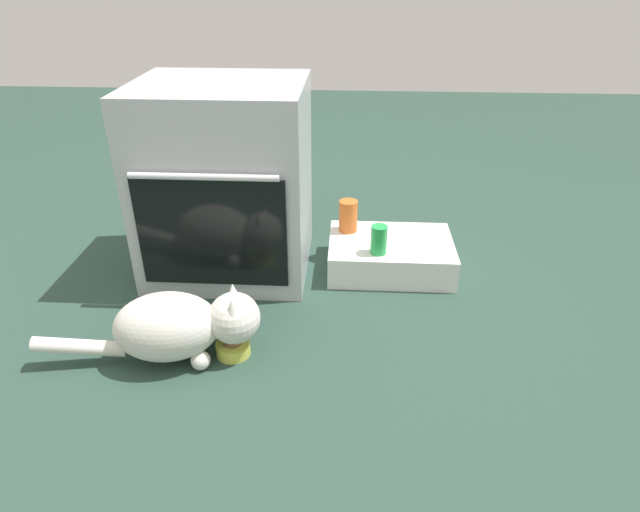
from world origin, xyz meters
name	(u,v)px	position (x,y,z in m)	size (l,w,h in m)	color
ground	(233,329)	(0.00, 0.00, 0.00)	(8.00, 8.00, 0.00)	#284238
oven	(226,181)	(-0.09, 0.48, 0.39)	(0.66, 0.62, 0.78)	#B7BABF
pantry_cabinet	(390,255)	(0.59, 0.48, 0.07)	(0.52, 0.37, 0.13)	white
food_bowl	(233,347)	(0.03, -0.14, 0.03)	(0.12, 0.12, 0.07)	#D1D14C
cat	(181,325)	(-0.13, -0.16, 0.13)	(0.74, 0.29, 0.25)	silver
soda_can	(379,240)	(0.53, 0.37, 0.19)	(0.07, 0.07, 0.12)	green
sauce_jar	(348,216)	(0.41, 0.57, 0.20)	(0.08, 0.08, 0.14)	#D16023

